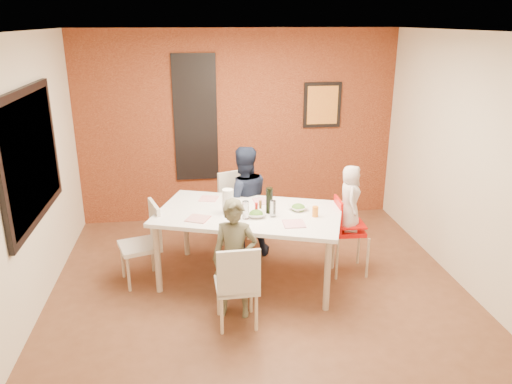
{
  "coord_description": "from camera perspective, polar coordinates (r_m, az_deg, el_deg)",
  "views": [
    {
      "loc": [
        -0.65,
        -4.71,
        2.81
      ],
      "look_at": [
        0.0,
        0.3,
        1.05
      ],
      "focal_mm": 35.0,
      "sensor_mm": 36.0,
      "label": 1
    }
  ],
  "objects": [
    {
      "name": "child_far",
      "position": [
        6.1,
        -1.47,
        -1.11
      ],
      "size": [
        0.73,
        0.6,
        1.39
      ],
      "primitive_type": "imported",
      "rotation": [
        0.0,
        0.0,
        3.26
      ],
      "color": "#151C30",
      "rests_on": "ground"
    },
    {
      "name": "chair_far",
      "position": [
        6.37,
        -1.97,
        -1.58
      ],
      "size": [
        0.59,
        0.59,
        0.98
      ],
      "rotation": [
        0.0,
        0.0,
        0.38
      ],
      "color": "white",
      "rests_on": "ground"
    },
    {
      "name": "plate_far_left",
      "position": [
        5.84,
        -5.45,
        -0.75
      ],
      "size": [
        0.24,
        0.24,
        0.01
      ],
      "primitive_type": "cube",
      "rotation": [
        0.0,
        0.0,
        -0.27
      ],
      "color": "white",
      "rests_on": "dining_table"
    },
    {
      "name": "ceiling",
      "position": [
        4.76,
        0.49,
        17.87
      ],
      "size": [
        4.5,
        4.5,
        0.02
      ],
      "primitive_type": "cube",
      "color": "silver",
      "rests_on": "wall_back"
    },
    {
      "name": "glassblock_surround",
      "position": [
        7.05,
        -6.93,
        8.34
      ],
      "size": [
        0.6,
        0.03,
        1.76
      ],
      "primitive_type": "cube",
      "color": "black",
      "rests_on": "wall_back"
    },
    {
      "name": "chair_left",
      "position": [
        5.68,
        -12.42,
        -5.21
      ],
      "size": [
        0.53,
        0.53,
        0.91
      ],
      "rotation": [
        0.0,
        0.0,
        5.01
      ],
      "color": "silver",
      "rests_on": "ground"
    },
    {
      "name": "glassblock_strip",
      "position": [
        7.05,
        -6.93,
        8.35
      ],
      "size": [
        0.55,
        0.03,
        1.7
      ],
      "primitive_type": "cube",
      "color": "silver",
      "rests_on": "wall_back"
    },
    {
      "name": "salad_bowl_b",
      "position": [
        5.49,
        4.86,
        -1.83
      ],
      "size": [
        0.26,
        0.26,
        0.05
      ],
      "primitive_type": "imported",
      "rotation": [
        0.0,
        0.0,
        0.43
      ],
      "color": "white",
      "rests_on": "dining_table"
    },
    {
      "name": "wine_glass_b",
      "position": [
        5.27,
        1.94,
        -1.92
      ],
      "size": [
        0.06,
        0.06,
        0.18
      ],
      "primitive_type": "cylinder",
      "color": "silver",
      "rests_on": "dining_table"
    },
    {
      "name": "child_near",
      "position": [
        4.88,
        -2.44,
        -7.67
      ],
      "size": [
        0.5,
        0.38,
        1.21
      ],
      "primitive_type": "imported",
      "rotation": [
        0.0,
        0.0,
        -0.23
      ],
      "color": "brown",
      "rests_on": "ground"
    },
    {
      "name": "high_chair",
      "position": [
        5.8,
        10.26,
        -4.11
      ],
      "size": [
        0.4,
        0.4,
        0.91
      ],
      "rotation": [
        0.0,
        0.0,
        1.54
      ],
      "color": "red",
      "rests_on": "ground"
    },
    {
      "name": "wine_bottle",
      "position": [
        5.35,
        1.53,
        -0.98
      ],
      "size": [
        0.08,
        0.08,
        0.29
      ],
      "primitive_type": "cylinder",
      "color": "black",
      "rests_on": "dining_table"
    },
    {
      "name": "picture_window_pane",
      "position": [
        5.3,
        -24.25,
        3.74
      ],
      "size": [
        0.02,
        1.55,
        1.15
      ],
      "primitive_type": "cube",
      "color": "black",
      "rests_on": "wall_left"
    },
    {
      "name": "wine_glass_a",
      "position": [
        5.21,
        -1.2,
        -2.07
      ],
      "size": [
        0.07,
        0.07,
        0.19
      ],
      "primitive_type": "cylinder",
      "color": "silver",
      "rests_on": "dining_table"
    },
    {
      "name": "toddler",
      "position": [
        5.67,
        10.69,
        -0.69
      ],
      "size": [
        0.31,
        0.41,
        0.76
      ],
      "primitive_type": "imported",
      "rotation": [
        0.0,
        0.0,
        1.37
      ],
      "color": "beige",
      "rests_on": "high_chair"
    },
    {
      "name": "plate_near_left",
      "position": [
        5.27,
        -6.66,
        -3.04
      ],
      "size": [
        0.29,
        0.29,
        0.01
      ],
      "primitive_type": "cube",
      "rotation": [
        0.0,
        0.0,
        -0.43
      ],
      "color": "silver",
      "rests_on": "dining_table"
    },
    {
      "name": "plate_far_mid",
      "position": [
        5.73,
        0.88,
        -1.02
      ],
      "size": [
        0.24,
        0.24,
        0.01
      ],
      "primitive_type": "cube",
      "rotation": [
        0.0,
        0.0,
        0.07
      ],
      "color": "white",
      "rests_on": "dining_table"
    },
    {
      "name": "art_print_canvas",
      "position": [
        7.25,
        7.61,
        9.81
      ],
      "size": [
        0.44,
        0.01,
        0.54
      ],
      "primitive_type": "cube",
      "color": "gold",
      "rests_on": "wall_back"
    },
    {
      "name": "salad_bowl_a",
      "position": [
        5.29,
        0.01,
        -2.57
      ],
      "size": [
        0.22,
        0.22,
        0.05
      ],
      "primitive_type": "imported",
      "rotation": [
        0.0,
        0.0,
        -0.08
      ],
      "color": "white",
      "rests_on": "dining_table"
    },
    {
      "name": "sippy_cup",
      "position": [
        5.32,
        6.79,
        -2.23
      ],
      "size": [
        0.07,
        0.07,
        0.11
      ],
      "primitive_type": "cylinder",
      "color": "orange",
      "rests_on": "dining_table"
    },
    {
      "name": "plate_near_right",
      "position": [
        5.12,
        4.37,
        -3.64
      ],
      "size": [
        0.22,
        0.22,
        0.01
      ],
      "primitive_type": "cube",
      "rotation": [
        0.0,
        0.0,
        -0.03
      ],
      "color": "white",
      "rests_on": "dining_table"
    },
    {
      "name": "paper_towel_roll",
      "position": [
        5.35,
        -3.24,
        -1.1
      ],
      "size": [
        0.12,
        0.12,
        0.27
      ],
      "primitive_type": "cylinder",
      "color": "white",
      "rests_on": "dining_table"
    },
    {
      "name": "wall_back",
      "position": [
        7.14,
        -2.03,
        7.39
      ],
      "size": [
        4.5,
        0.02,
        2.7
      ],
      "primitive_type": "cube",
      "color": "#EFE4C5",
      "rests_on": "ground"
    },
    {
      "name": "condiment_green",
      "position": [
        5.41,
        1.59,
        -1.58
      ],
      "size": [
        0.03,
        0.03,
        0.13
      ],
      "primitive_type": "cylinder",
      "color": "#357527",
      "rests_on": "dining_table"
    },
    {
      "name": "wall_front",
      "position": [
        2.94,
        6.55,
        -10.75
      ],
      "size": [
        4.5,
        0.02,
        2.7
      ],
      "primitive_type": "cube",
      "color": "#EFE4C5",
      "rests_on": "ground"
    },
    {
      "name": "wall_right",
      "position": [
        5.72,
        23.39,
        2.81
      ],
      "size": [
        0.02,
        4.5,
        2.7
      ],
      "primitive_type": "cube",
      "color": "#EFE4C5",
      "rests_on": "ground"
    },
    {
      "name": "picture_window_frame",
      "position": [
        5.31,
        -24.4,
        3.73
      ],
      "size": [
        0.05,
        1.7,
        1.3
      ],
      "primitive_type": "cube",
      "color": "black",
      "rests_on": "wall_left"
    },
    {
      "name": "art_print_frame",
      "position": [
        7.26,
        7.58,
        9.83
      ],
      "size": [
        0.54,
        0.03,
        0.64
      ],
      "primitive_type": "cube",
      "color": "black",
      "rests_on": "wall_back"
    },
    {
      "name": "condiment_brown",
      "position": [
        5.42,
        0.5,
        -1.6
      ],
      "size": [
        0.03,
        0.03,
        0.12
      ],
      "primitive_type": "cylinder",
      "color": "brown",
      "rests_on": "dining_table"
    },
    {
      "name": "brick_accent_wall",
      "position": [
        7.12,
        -2.02,
        7.36
      ],
      "size": [
        4.5,
        0.02,
        2.7
      ],
      "primitive_type": "cube",
      "color": "maroon",
      "rests_on": "ground"
    },
    {
      "name": "dining_table",
      "position": [
        5.45,
        -0.82,
        -3.0
      ],
      "size": [
        2.22,
        1.68,
        0.82
      ],
      "rotation": [
        0.0,
        0.0,
        -0.33
      ],
      "color": "white",
      "rests_on": "ground"
    },
    {
      "name": "wall_left",
      "position": [
        5.19,
        -25.01,
        1.0
      ],
      "size": [
        0.02,
        4.5,
        2.7
      ],
      "primitive_type": "cube",
      "color": "#EFE4C5",
      "rests_on": "ground"
    },
    {
      "name": "condiment_red",
      "position": [
        5.33,
        0.04,
        -1.92
      ],
      "size": [
        0.03,
        0.03,
        0.13
      ],
      "primitive_type": "cylinder",
      "color": "red",
      "rests_on": "dining_table"
    },
    {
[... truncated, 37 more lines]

